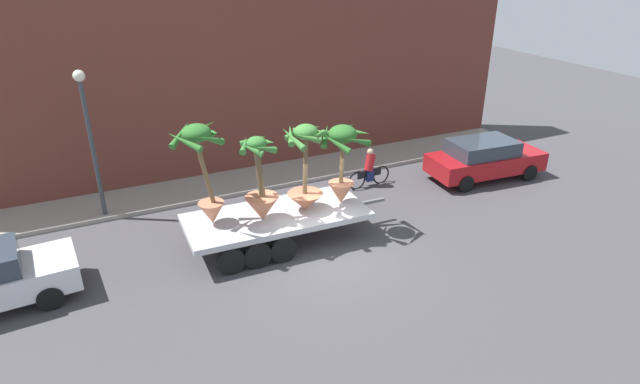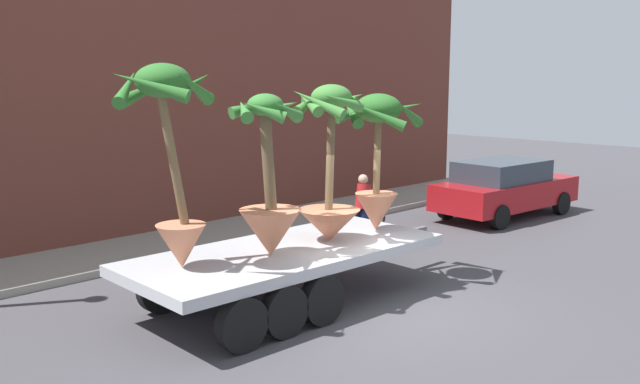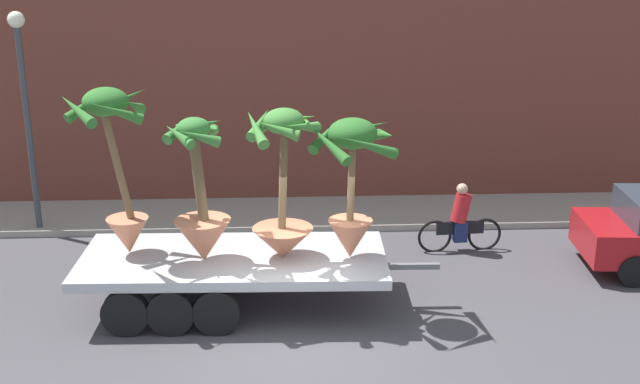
{
  "view_description": "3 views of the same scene",
  "coord_description": "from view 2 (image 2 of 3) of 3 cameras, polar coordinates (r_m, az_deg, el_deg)",
  "views": [
    {
      "loc": [
        -6.04,
        -12.09,
        8.3
      ],
      "look_at": [
        0.53,
        1.72,
        1.2
      ],
      "focal_mm": 29.67,
      "sensor_mm": 36.0,
      "label": 1
    },
    {
      "loc": [
        -8.47,
        -6.92,
        3.82
      ],
      "look_at": [
        0.31,
        1.95,
        1.69
      ],
      "focal_mm": 37.91,
      "sensor_mm": 36.0,
      "label": 2
    },
    {
      "loc": [
        -0.23,
        -12.13,
        6.47
      ],
      "look_at": [
        0.48,
        2.18,
        1.88
      ],
      "focal_mm": 44.87,
      "sensor_mm": 36.0,
      "label": 3
    }
  ],
  "objects": [
    {
      "name": "potted_palm_front",
      "position": [
        11.68,
        0.81,
        1.5
      ],
      "size": [
        1.37,
        1.3,
        2.72
      ],
      "color": "#B26647",
      "rests_on": "flatbed_trailer"
    },
    {
      "name": "flatbed_trailer",
      "position": [
        11.29,
        -3.84,
        -6.07
      ],
      "size": [
        6.53,
        2.52,
        0.98
      ],
      "color": "#B7BABF",
      "rests_on": "ground"
    },
    {
      "name": "building_facade",
      "position": [
        16.98,
        -14.97,
        8.82
      ],
      "size": [
        24.0,
        1.2,
        7.32
      ],
      "primitive_type": "cube",
      "color": "brown",
      "rests_on": "ground"
    },
    {
      "name": "cyclist",
      "position": [
        16.41,
        3.64,
        -1.41
      ],
      "size": [
        1.84,
        0.37,
        1.54
      ],
      "color": "black",
      "rests_on": "ground"
    },
    {
      "name": "potted_palm_rear",
      "position": [
        10.71,
        -4.32,
        -0.68
      ],
      "size": [
        1.12,
        1.09,
        2.59
      ],
      "color": "#C17251",
      "rests_on": "flatbed_trailer"
    },
    {
      "name": "parked_car",
      "position": [
        19.22,
        15.32,
        0.38
      ],
      "size": [
        4.65,
        2.15,
        1.58
      ],
      "color": "maroon",
      "rests_on": "ground"
    },
    {
      "name": "potted_palm_middle",
      "position": [
        12.49,
        4.88,
        3.26
      ],
      "size": [
        1.6,
        1.6,
        2.55
      ],
      "color": "#C17251",
      "rests_on": "flatbed_trailer"
    },
    {
      "name": "sidewalk",
      "position": [
        15.98,
        -11.36,
        -4.07
      ],
      "size": [
        24.0,
        2.2,
        0.15
      ],
      "primitive_type": "cube",
      "color": "gray",
      "rests_on": "ground"
    },
    {
      "name": "potted_palm_extra",
      "position": [
        10.07,
        -12.46,
        3.09
      ],
      "size": [
        1.55,
        1.61,
        3.04
      ],
      "color": "#C17251",
      "rests_on": "flatbed_trailer"
    },
    {
      "name": "ground_plane",
      "position": [
        11.58,
        5.79,
        -9.63
      ],
      "size": [
        60.0,
        60.0,
        0.0
      ],
      "primitive_type": "plane",
      "color": "#423F44"
    }
  ]
}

